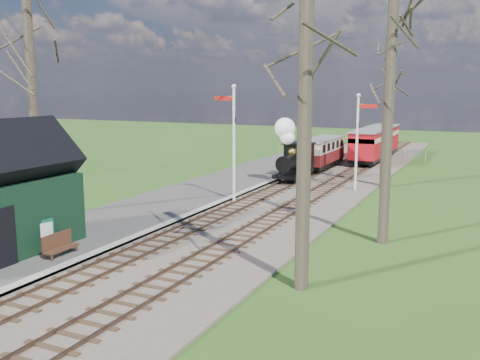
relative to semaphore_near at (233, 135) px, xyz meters
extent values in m
ellipsoid|color=#385B23|center=(-24.23, 44.00, -18.38)|extent=(57.60, 36.00, 16.20)
ellipsoid|color=#385B23|center=(10.77, 49.00, -21.66)|extent=(70.40, 44.00, 19.80)
ellipsoid|color=#385B23|center=(-7.23, 54.00, -20.02)|extent=(64.00, 40.00, 18.00)
cube|color=brown|center=(2.07, 6.00, -3.57)|extent=(8.00, 60.00, 0.10)
cube|color=brown|center=(0.27, 6.00, -3.48)|extent=(0.07, 60.00, 0.12)
cube|color=brown|center=(1.27, 6.00, -3.48)|extent=(0.07, 60.00, 0.12)
cube|color=#38281C|center=(0.77, 6.00, -3.53)|extent=(1.60, 60.00, 0.09)
cube|color=brown|center=(2.87, 6.00, -3.48)|extent=(0.07, 60.00, 0.12)
cube|color=brown|center=(3.87, 6.00, -3.48)|extent=(0.07, 60.00, 0.12)
cube|color=#38281C|center=(3.37, 6.00, -3.53)|extent=(1.60, 60.00, 0.09)
cube|color=#474442|center=(-2.73, -2.00, -3.52)|extent=(5.00, 44.00, 0.20)
cube|color=#B2AD9E|center=(-0.43, -2.00, -3.52)|extent=(0.40, 44.00, 0.21)
cube|color=black|center=(-2.01, -13.00, -2.42)|extent=(0.06, 1.20, 2.00)
cylinder|color=silver|center=(0.07, 0.00, -0.62)|extent=(0.14, 0.14, 6.00)
sphere|color=silver|center=(0.07, 0.00, 2.48)|extent=(0.24, 0.24, 0.24)
cube|color=#B7140F|center=(-0.48, 0.00, 1.88)|extent=(1.10, 0.08, 0.22)
cube|color=black|center=(0.07, 0.00, 0.78)|extent=(0.18, 0.06, 0.30)
cylinder|color=silver|center=(5.07, 6.00, -0.87)|extent=(0.14, 0.14, 5.50)
sphere|color=silver|center=(5.07, 6.00, 1.98)|extent=(0.24, 0.24, 0.24)
cube|color=#B7140F|center=(5.62, 6.00, 1.38)|extent=(1.10, 0.08, 0.22)
cube|color=black|center=(5.07, 6.00, 0.28)|extent=(0.18, 0.06, 0.30)
cylinder|color=#382D23|center=(-6.53, -7.00, 1.88)|extent=(0.41, 0.41, 11.00)
cylinder|color=#382D23|center=(7.27, -10.00, 2.38)|extent=(0.42, 0.42, 12.00)
cylinder|color=#382D23|center=(8.57, -4.00, 1.38)|extent=(0.40, 0.40, 10.00)
cylinder|color=#382D23|center=(6.27, 8.00, 0.88)|extent=(0.39, 0.39, 9.00)
cube|color=slate|center=(1.07, 20.00, -2.87)|extent=(12.60, 0.02, 0.01)
cube|color=slate|center=(1.07, 20.00, -3.17)|extent=(12.60, 0.02, 0.02)
cylinder|color=slate|center=(1.07, 20.00, -3.12)|extent=(0.08, 0.08, 1.00)
cube|color=black|center=(0.77, 7.17, -3.02)|extent=(1.53, 3.59, 0.22)
cylinder|color=black|center=(0.77, 6.63, -2.21)|extent=(0.99, 2.33, 0.99)
cube|color=black|center=(0.77, 8.25, -2.12)|extent=(1.62, 1.44, 1.80)
cylinder|color=black|center=(0.77, 5.74, -1.40)|extent=(0.25, 0.25, 0.72)
sphere|color=gold|center=(0.77, 6.90, -1.58)|extent=(0.47, 0.47, 0.47)
sphere|color=white|center=(0.87, 5.74, -0.55)|extent=(0.90, 0.90, 0.90)
sphere|color=white|center=(0.67, 5.83, -0.01)|extent=(1.26, 1.26, 1.26)
cylinder|color=black|center=(0.27, 6.09, -3.13)|extent=(0.09, 0.57, 0.57)
cylinder|color=black|center=(1.27, 6.09, -3.13)|extent=(0.09, 0.57, 0.57)
cube|color=black|center=(0.77, 13.17, -3.11)|extent=(1.71, 6.28, 0.27)
cube|color=maroon|center=(0.77, 13.17, -2.57)|extent=(1.80, 6.28, 0.81)
cube|color=beige|center=(0.77, 13.17, -1.76)|extent=(1.80, 6.28, 0.81)
cube|color=slate|center=(0.77, 13.17, -1.31)|extent=(1.88, 6.46, 0.11)
cube|color=black|center=(3.37, 17.10, -3.07)|extent=(1.91, 5.03, 0.30)
cube|color=#A50D15|center=(3.37, 17.10, -2.47)|extent=(2.01, 5.03, 0.90)
cube|color=beige|center=(3.37, 17.10, -1.56)|extent=(2.01, 5.03, 0.90)
cube|color=slate|center=(3.37, 17.10, -1.06)|extent=(2.11, 5.23, 0.12)
cube|color=black|center=(3.37, 22.60, -3.07)|extent=(1.91, 5.03, 0.30)
cube|color=#A50D15|center=(3.37, 22.60, -2.47)|extent=(2.01, 5.03, 0.90)
cube|color=beige|center=(3.37, 22.60, -1.56)|extent=(2.01, 5.03, 0.90)
cube|color=slate|center=(3.37, 22.60, -1.06)|extent=(2.11, 5.23, 0.12)
cube|color=#104D39|center=(-2.06, -11.17, -2.82)|extent=(0.31, 0.81, 1.20)
cube|color=silver|center=(-2.01, -11.18, -2.82)|extent=(0.22, 0.69, 0.99)
cube|color=#442618|center=(-1.28, -11.14, -3.19)|extent=(0.40, 1.40, 0.06)
cube|color=#442618|center=(-1.46, -11.13, -2.92)|extent=(0.05, 1.40, 0.60)
cube|color=#442618|center=(-1.13, -11.73, -3.32)|extent=(0.06, 0.06, 0.20)
cube|color=#442618|center=(-1.43, -10.54, -3.32)|extent=(0.06, 0.06, 0.20)
imported|color=#1A1F2F|center=(-2.28, -9.04, -2.72)|extent=(0.40, 0.55, 1.41)
camera|label=1|loc=(12.27, -24.80, 2.45)|focal=40.00mm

